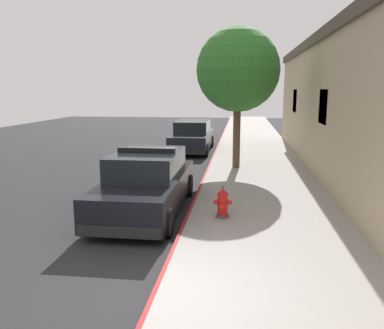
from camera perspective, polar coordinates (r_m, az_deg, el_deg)
ground_plane at (r=16.55m, az=-11.75°, el=-0.79°), size 29.78×60.00×0.20m
sidewalk_pavement at (r=15.65m, az=9.50°, el=-0.70°), size 3.76×60.00×0.15m
curb_painted_edge at (r=15.69m, az=2.46°, el=-0.54°), size 0.08×60.00×0.15m
police_cruiser at (r=10.33m, az=-6.55°, el=-2.77°), size 1.94×4.84×1.68m
parked_car_silver_ahead at (r=20.55m, az=0.06°, el=4.02°), size 1.94×4.84×1.56m
fire_hydrant at (r=9.43m, az=4.43°, el=-5.54°), size 0.44×0.40×0.76m
street_tree at (r=15.31m, az=6.64°, el=13.35°), size 3.14×3.14×5.29m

